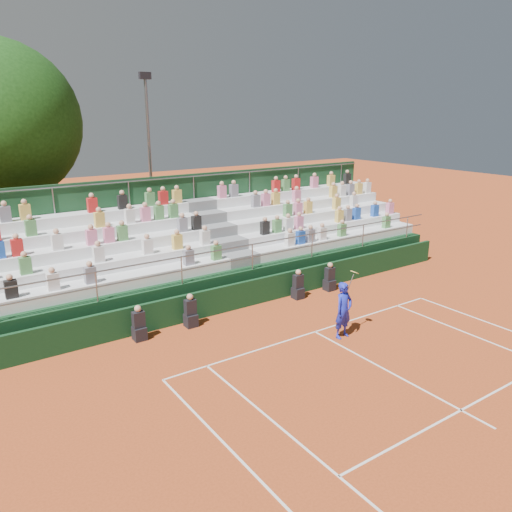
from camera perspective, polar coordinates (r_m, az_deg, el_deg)
ground at (r=16.97m, az=6.76°, el=-8.61°), size 90.00×90.00×0.00m
courtside_wall at (r=19.10m, az=0.51°, el=-3.95°), size 20.00×0.15×1.00m
line_officials at (r=18.28m, az=-1.04°, el=-4.99°), size 8.60×0.40×1.19m
grandstand at (r=21.52m, az=-4.42°, el=-0.02°), size 20.00×5.20×4.40m
tennis_player at (r=16.38m, az=9.99°, el=-6.11°), size 0.89×0.51×2.22m
floodlight_mast at (r=27.40m, az=-12.11°, el=11.91°), size 0.60×0.25×8.97m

